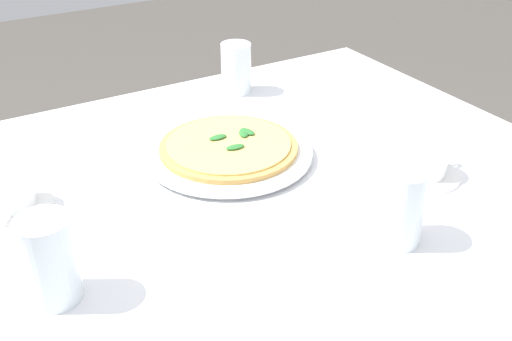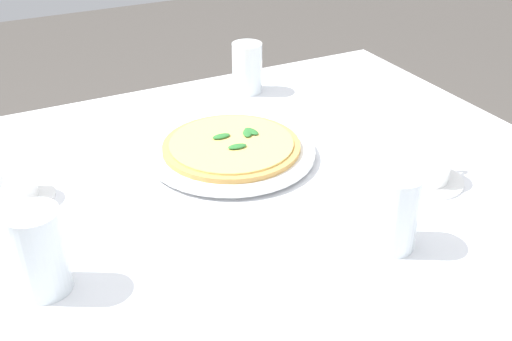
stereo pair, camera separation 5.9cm
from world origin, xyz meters
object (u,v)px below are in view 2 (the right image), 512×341
(pizza_plate, at_px, (234,151))
(water_glass_near_left, at_px, (247,70))
(coffee_cup_right_edge, at_px, (12,184))
(pizza, at_px, (234,145))
(water_glass_near_right, at_px, (393,215))
(coffee_cup_back_corner, at_px, (429,167))
(water_glass_left_edge, at_px, (40,257))

(pizza_plate, bearing_deg, water_glass_near_left, -120.94)
(pizza_plate, relative_size, coffee_cup_right_edge, 2.45)
(pizza, distance_m, water_glass_near_right, 0.37)
(coffee_cup_right_edge, bearing_deg, coffee_cup_back_corner, 157.90)
(coffee_cup_back_corner, distance_m, coffee_cup_right_edge, 0.72)
(water_glass_left_edge, distance_m, water_glass_near_left, 0.75)
(pizza_plate, bearing_deg, coffee_cup_back_corner, 138.16)
(coffee_cup_right_edge, distance_m, water_glass_near_left, 0.61)
(coffee_cup_back_corner, bearing_deg, water_glass_near_right, 34.42)
(pizza_plate, bearing_deg, water_glass_left_edge, 29.72)
(pizza_plate, xyz_separation_m, coffee_cup_back_corner, (-0.27, 0.24, 0.02))
(pizza, height_order, water_glass_near_right, water_glass_near_right)
(pizza_plate, height_order, coffee_cup_right_edge, coffee_cup_right_edge)
(pizza_plate, distance_m, coffee_cup_right_edge, 0.40)
(water_glass_left_edge, bearing_deg, coffee_cup_right_edge, -89.07)
(pizza, height_order, water_glass_left_edge, water_glass_left_edge)
(pizza, xyz_separation_m, water_glass_left_edge, (0.39, 0.22, 0.03))
(water_glass_near_left, bearing_deg, water_glass_near_right, 83.64)
(pizza, distance_m, coffee_cup_right_edge, 0.40)
(pizza_plate, height_order, water_glass_near_right, water_glass_near_right)
(pizza_plate, relative_size, coffee_cup_back_corner, 2.41)
(pizza, distance_m, water_glass_near_left, 0.32)
(water_glass_near_right, bearing_deg, pizza_plate, -75.52)
(coffee_cup_back_corner, xyz_separation_m, water_glass_left_edge, (0.66, -0.02, 0.03))
(coffee_cup_back_corner, bearing_deg, water_glass_near_left, -78.47)
(coffee_cup_back_corner, height_order, water_glass_left_edge, water_glass_left_edge)
(water_glass_near_right, xyz_separation_m, water_glass_near_left, (-0.07, -0.63, -0.00))
(coffee_cup_back_corner, bearing_deg, pizza, -41.88)
(water_glass_near_right, xyz_separation_m, water_glass_left_edge, (0.49, -0.14, 0.00))
(pizza, bearing_deg, coffee_cup_back_corner, 138.12)
(water_glass_near_right, bearing_deg, pizza, -75.56)
(pizza_plate, height_order, water_glass_near_left, water_glass_near_left)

